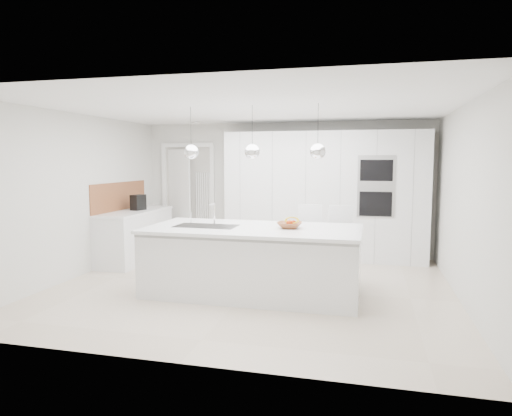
% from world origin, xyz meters
% --- Properties ---
extents(floor, '(5.50, 5.50, 0.00)m').
position_xyz_m(floor, '(0.00, 0.00, 0.00)').
color(floor, beige).
rests_on(floor, ground).
extents(wall_back, '(5.50, 0.00, 5.50)m').
position_xyz_m(wall_back, '(0.00, 2.50, 1.25)').
color(wall_back, silver).
rests_on(wall_back, ground).
extents(wall_left, '(0.00, 5.00, 5.00)m').
position_xyz_m(wall_left, '(-2.75, 0.00, 1.25)').
color(wall_left, silver).
rests_on(wall_left, ground).
extents(ceiling, '(5.50, 5.50, 0.00)m').
position_xyz_m(ceiling, '(0.00, 0.00, 2.50)').
color(ceiling, white).
rests_on(ceiling, wall_back).
extents(tall_cabinets, '(3.60, 0.60, 2.30)m').
position_xyz_m(tall_cabinets, '(0.80, 2.20, 1.15)').
color(tall_cabinets, white).
rests_on(tall_cabinets, floor).
extents(oven_stack, '(0.62, 0.04, 1.05)m').
position_xyz_m(oven_stack, '(1.70, 1.89, 1.35)').
color(oven_stack, '#A5A5A8').
rests_on(oven_stack, tall_cabinets).
extents(doorway_frame, '(1.11, 0.08, 2.13)m').
position_xyz_m(doorway_frame, '(-1.95, 2.47, 1.02)').
color(doorway_frame, white).
rests_on(doorway_frame, floor).
extents(hallway_door, '(0.76, 0.38, 2.00)m').
position_xyz_m(hallway_door, '(-2.20, 2.42, 1.00)').
color(hallway_door, white).
rests_on(hallway_door, floor).
extents(radiator, '(0.32, 0.04, 1.40)m').
position_xyz_m(radiator, '(-1.63, 2.46, 0.85)').
color(radiator, white).
rests_on(radiator, floor).
extents(left_base_cabinets, '(0.60, 1.80, 0.86)m').
position_xyz_m(left_base_cabinets, '(-2.45, 1.20, 0.43)').
color(left_base_cabinets, white).
rests_on(left_base_cabinets, floor).
extents(left_worktop, '(0.62, 1.82, 0.04)m').
position_xyz_m(left_worktop, '(-2.45, 1.20, 0.88)').
color(left_worktop, white).
rests_on(left_worktop, left_base_cabinets).
extents(oak_backsplash, '(0.02, 1.80, 0.50)m').
position_xyz_m(oak_backsplash, '(-2.74, 1.20, 1.15)').
color(oak_backsplash, brown).
rests_on(oak_backsplash, wall_left).
extents(island_base, '(2.80, 1.20, 0.86)m').
position_xyz_m(island_base, '(0.10, -0.30, 0.43)').
color(island_base, white).
rests_on(island_base, floor).
extents(island_worktop, '(2.84, 1.40, 0.04)m').
position_xyz_m(island_worktop, '(0.10, -0.25, 0.88)').
color(island_worktop, white).
rests_on(island_worktop, island_base).
extents(island_sink, '(0.84, 0.44, 0.18)m').
position_xyz_m(island_sink, '(-0.55, -0.30, 0.82)').
color(island_sink, '#3F3F42').
rests_on(island_sink, island_worktop).
extents(island_tap, '(0.02, 0.02, 0.30)m').
position_xyz_m(island_tap, '(-0.50, -0.10, 1.05)').
color(island_tap, white).
rests_on(island_tap, island_worktop).
extents(pendant_left, '(0.20, 0.20, 0.20)m').
position_xyz_m(pendant_left, '(-0.75, -0.30, 1.90)').
color(pendant_left, white).
rests_on(pendant_left, ceiling).
extents(pendant_mid, '(0.20, 0.20, 0.20)m').
position_xyz_m(pendant_mid, '(0.10, -0.30, 1.90)').
color(pendant_mid, white).
rests_on(pendant_mid, ceiling).
extents(pendant_right, '(0.20, 0.20, 0.20)m').
position_xyz_m(pendant_right, '(0.95, -0.30, 1.90)').
color(pendant_right, white).
rests_on(pendant_right, ceiling).
extents(fruit_bowl, '(0.33, 0.33, 0.08)m').
position_xyz_m(fruit_bowl, '(0.58, -0.22, 0.94)').
color(fruit_bowl, brown).
rests_on(fruit_bowl, island_worktop).
extents(espresso_machine, '(0.22, 0.29, 0.28)m').
position_xyz_m(espresso_machine, '(-2.43, 1.30, 1.04)').
color(espresso_machine, black).
rests_on(espresso_machine, left_worktop).
extents(bar_stool_left, '(0.41, 0.54, 1.12)m').
position_xyz_m(bar_stool_left, '(0.73, 0.56, 0.56)').
color(bar_stool_left, white).
rests_on(bar_stool_left, floor).
extents(bar_stool_right, '(0.47, 0.58, 1.12)m').
position_xyz_m(bar_stool_right, '(1.19, 0.53, 0.56)').
color(bar_stool_right, white).
rests_on(bar_stool_right, floor).
extents(apple_a, '(0.07, 0.07, 0.07)m').
position_xyz_m(apple_a, '(0.62, -0.16, 0.97)').
color(apple_a, '#9F2303').
rests_on(apple_a, fruit_bowl).
extents(apple_b, '(0.08, 0.08, 0.08)m').
position_xyz_m(apple_b, '(0.59, -0.28, 0.97)').
color(apple_b, '#9F2303').
rests_on(apple_b, fruit_bowl).
extents(banana_bunch, '(0.22, 0.16, 0.19)m').
position_xyz_m(banana_bunch, '(0.62, -0.23, 1.01)').
color(banana_bunch, yellow).
rests_on(banana_bunch, fruit_bowl).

